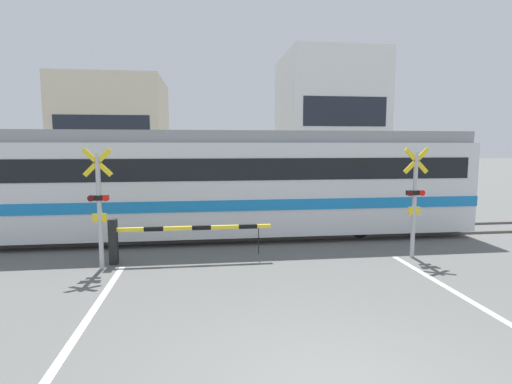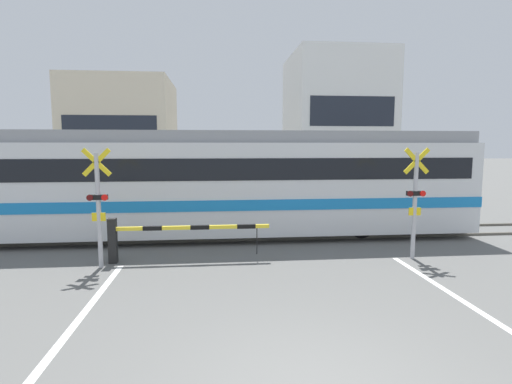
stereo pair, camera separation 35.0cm
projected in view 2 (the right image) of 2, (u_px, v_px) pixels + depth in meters
The scene contains 11 objects.
rail_track_near at pixel (254, 239), 12.42m from camera, with size 50.00×0.10×0.08m.
rail_track_far at pixel (250, 230), 13.83m from camera, with size 50.00×0.10×0.08m.
road_stripe_left at pixel (31, 380), 5.04m from camera, with size 0.14×9.65×0.01m.
commuter_train at pixel (177, 181), 12.68m from camera, with size 18.87×2.71×3.39m.
crossing_barrier_near at pixel (155, 234), 10.10m from camera, with size 4.06×0.20×1.14m.
crossing_barrier_far at pixel (311, 200), 16.30m from camera, with size 4.06×0.20×1.14m.
crossing_signal_left at pixel (98, 203), 9.51m from camera, with size 0.68×0.15×2.89m.
crossing_signal_right at pixel (415, 198), 10.29m from camera, with size 0.68×0.15×2.89m.
pedestrian at pixel (252, 186), 19.78m from camera, with size 0.38×0.22×1.67m.
building_left_of_street at pixel (124, 135), 26.98m from camera, with size 6.46×7.16×7.24m.
building_right_of_street at pixel (335, 122), 28.31m from camera, with size 6.41×7.16×9.20m.
Camera 2 is at (-1.14, -4.16, 2.96)m, focal length 28.00 mm.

